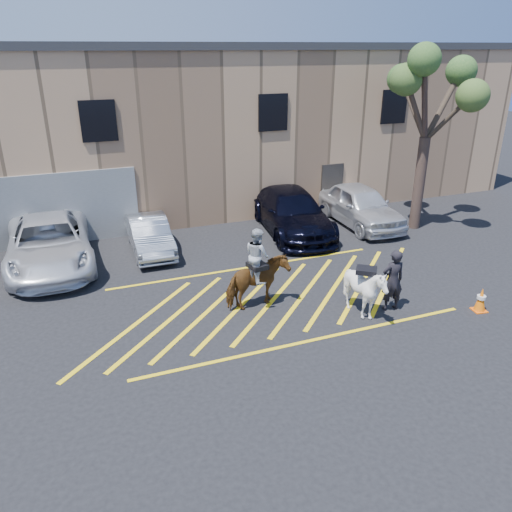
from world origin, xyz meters
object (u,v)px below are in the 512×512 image
object	(u,v)px
mounted_bay	(257,276)
saddled_white	(365,290)
traffic_cone	(481,300)
car_blue_suv	(292,212)
car_white_pickup	(49,243)
handler	(393,280)
car_silver_sedan	(149,235)
car_white_suv	(360,205)
tree	(431,87)

from	to	relation	value
mounted_bay	saddled_white	world-z (taller)	mounted_bay
saddled_white	traffic_cone	world-z (taller)	saddled_white
saddled_white	traffic_cone	distance (m)	3.52
car_blue_suv	saddled_white	distance (m)	7.27
car_white_pickup	handler	xyz separation A→B (m)	(9.22, -7.01, 0.10)
car_white_pickup	car_blue_suv	xyz separation A→B (m)	(9.35, 0.13, 0.02)
mounted_bay	traffic_cone	xyz separation A→B (m)	(5.96, -2.59, -0.63)
car_silver_sedan	car_white_suv	size ratio (longest dim) A/B	0.79
handler	mounted_bay	distance (m)	3.90
car_white_pickup	tree	xyz separation A→B (m)	(14.42, -1.34, 4.86)
car_silver_sedan	traffic_cone	world-z (taller)	car_silver_sedan
car_white_pickup	handler	size ratio (longest dim) A/B	3.21
car_silver_sedan	mounted_bay	world-z (taller)	mounted_bay
car_silver_sedan	mounted_bay	distance (m)	5.94
tree	car_white_suv	bearing A→B (deg)	148.00
car_white_suv	handler	bearing A→B (deg)	-113.38
car_white_suv	saddled_white	distance (m)	8.12
saddled_white	mounted_bay	bearing A→B (deg)	148.51
traffic_cone	tree	xyz separation A→B (m)	(2.82, 6.71, 5.33)
tree	saddled_white	bearing A→B (deg)	-137.13
car_white_pickup	handler	distance (m)	11.58
car_white_pickup	handler	world-z (taller)	handler
car_silver_sedan	handler	distance (m)	9.11
mounted_bay	traffic_cone	bearing A→B (deg)	-23.49
car_white_suv	saddled_white	world-z (taller)	car_white_suv
handler	mounted_bay	bearing A→B (deg)	-18.21
tree	mounted_bay	bearing A→B (deg)	-154.88
car_silver_sedan	car_blue_suv	xyz separation A→B (m)	(5.88, 0.07, 0.20)
car_silver_sedan	mounted_bay	size ratio (longest dim) A/B	1.61
car_silver_sedan	handler	bearing A→B (deg)	-49.98
car_silver_sedan	car_blue_suv	size ratio (longest dim) A/B	0.67
traffic_cone	handler	bearing A→B (deg)	156.44
handler	saddled_white	xyz separation A→B (m)	(-0.96, -0.05, -0.13)
handler	saddled_white	distance (m)	0.97
car_white_pickup	tree	size ratio (longest dim) A/B	0.82
car_blue_suv	mounted_bay	xyz separation A→B (m)	(-3.71, -5.58, 0.14)
car_blue_suv	saddled_white	xyz separation A→B (m)	(-1.10, -7.19, -0.04)
traffic_cone	car_white_pickup	bearing A→B (deg)	145.26
car_white_pickup	tree	bearing A→B (deg)	-5.55
car_blue_suv	tree	bearing A→B (deg)	-8.89
handler	saddled_white	world-z (taller)	handler
handler	traffic_cone	bearing A→B (deg)	161.67
car_white_pickup	mounted_bay	world-z (taller)	mounted_bay
saddled_white	tree	xyz separation A→B (m)	(6.16, 5.72, 4.88)
tree	traffic_cone	bearing A→B (deg)	-112.77
car_silver_sedan	traffic_cone	xyz separation A→B (m)	(8.13, -8.11, -0.28)
car_silver_sedan	saddled_white	world-z (taller)	saddled_white
car_white_suv	tree	world-z (taller)	tree
handler	saddled_white	size ratio (longest dim) A/B	0.96
handler	car_silver_sedan	bearing A→B (deg)	-45.66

